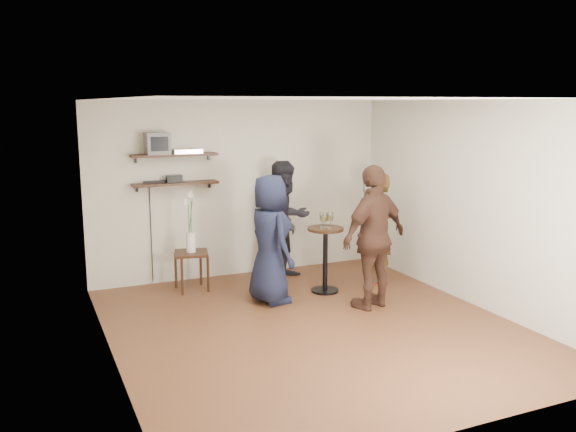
% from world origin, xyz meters
% --- Properties ---
extents(room, '(4.58, 5.08, 2.68)m').
position_xyz_m(room, '(0.00, 0.00, 1.30)').
color(room, '#4F2C19').
rests_on(room, ground).
extents(shelf_upper, '(1.20, 0.25, 0.04)m').
position_xyz_m(shelf_upper, '(-1.00, 2.38, 1.85)').
color(shelf_upper, black).
rests_on(shelf_upper, room).
extents(shelf_lower, '(1.20, 0.25, 0.04)m').
position_xyz_m(shelf_lower, '(-1.00, 2.38, 1.45)').
color(shelf_lower, black).
rests_on(shelf_lower, room).
extents(crt_monitor, '(0.32, 0.30, 0.30)m').
position_xyz_m(crt_monitor, '(-1.24, 2.38, 2.02)').
color(crt_monitor, '#59595B').
rests_on(crt_monitor, shelf_upper).
extents(dvd_deck, '(0.40, 0.24, 0.06)m').
position_xyz_m(dvd_deck, '(-0.83, 2.38, 1.90)').
color(dvd_deck, silver).
rests_on(dvd_deck, shelf_upper).
extents(radio, '(0.22, 0.10, 0.10)m').
position_xyz_m(radio, '(-1.02, 2.38, 1.52)').
color(radio, black).
rests_on(radio, shelf_lower).
extents(power_strip, '(0.30, 0.05, 0.03)m').
position_xyz_m(power_strip, '(-1.29, 2.42, 1.48)').
color(power_strip, black).
rests_on(power_strip, shelf_lower).
extents(side_table, '(0.54, 0.54, 0.54)m').
position_xyz_m(side_table, '(-0.91, 1.98, 0.45)').
color(side_table, black).
rests_on(side_table, room).
extents(vase_lilies, '(0.19, 0.19, 0.88)m').
position_xyz_m(vase_lilies, '(-0.91, 1.98, 0.82)').
color(vase_lilies, silver).
rests_on(vase_lilies, side_table).
extents(drinks_table, '(0.49, 0.49, 0.90)m').
position_xyz_m(drinks_table, '(0.75, 1.16, 0.58)').
color(drinks_table, black).
rests_on(drinks_table, room).
extents(wine_glass_fl, '(0.07, 0.07, 0.20)m').
position_xyz_m(wine_glass_fl, '(0.70, 1.14, 1.03)').
color(wine_glass_fl, silver).
rests_on(wine_glass_fl, drinks_table).
extents(wine_glass_fr, '(0.07, 0.07, 0.22)m').
position_xyz_m(wine_glass_fr, '(0.80, 1.13, 1.05)').
color(wine_glass_fr, silver).
rests_on(wine_glass_fr, drinks_table).
extents(wine_glass_bl, '(0.07, 0.07, 0.20)m').
position_xyz_m(wine_glass_bl, '(0.73, 1.24, 1.04)').
color(wine_glass_bl, silver).
rests_on(wine_glass_bl, drinks_table).
extents(wine_glass_br, '(0.07, 0.07, 0.20)m').
position_xyz_m(wine_glass_br, '(0.76, 1.19, 1.03)').
color(wine_glass_br, silver).
rests_on(wine_glass_br, drinks_table).
extents(person_plaid, '(0.42, 0.61, 1.59)m').
position_xyz_m(person_plaid, '(1.61, 1.22, 0.80)').
color(person_plaid, maroon).
rests_on(person_plaid, room).
extents(person_dark, '(0.99, 0.86, 1.74)m').
position_xyz_m(person_dark, '(0.52, 2.00, 0.87)').
color(person_dark, black).
rests_on(person_dark, room).
extents(person_navy, '(0.62, 0.87, 1.67)m').
position_xyz_m(person_navy, '(-0.11, 1.07, 0.84)').
color(person_navy, black).
rests_on(person_navy, room).
extents(person_brown, '(1.15, 0.74, 1.82)m').
position_xyz_m(person_brown, '(1.01, 0.34, 0.91)').
color(person_brown, '#3F251B').
rests_on(person_brown, room).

